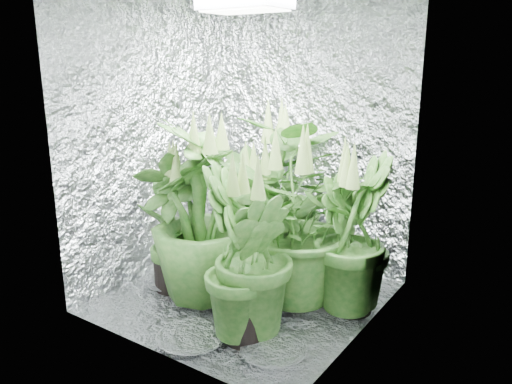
{
  "coord_description": "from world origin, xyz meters",
  "views": [
    {
      "loc": [
        1.75,
        -2.45,
        1.52
      ],
      "look_at": [
        0.08,
        0.0,
        0.73
      ],
      "focal_mm": 35.0,
      "sensor_mm": 36.0,
      "label": 1
    }
  ],
  "objects_px": {
    "plant_a": "(277,191)",
    "plant_e": "(290,222)",
    "plant_c": "(354,236)",
    "plant_d": "(201,214)",
    "plant_f": "(174,222)",
    "plant_g": "(246,256)",
    "circulation_fan": "(349,283)",
    "grow_lamp": "(245,3)",
    "plant_b": "(252,222)"
  },
  "relations": [
    {
      "from": "plant_a",
      "to": "plant_e",
      "type": "xyz_separation_m",
      "value": [
        0.37,
        -0.44,
        -0.05
      ]
    },
    {
      "from": "plant_c",
      "to": "plant_d",
      "type": "bearing_deg",
      "value": -154.76
    },
    {
      "from": "plant_d",
      "to": "plant_f",
      "type": "xyz_separation_m",
      "value": [
        -0.26,
        0.02,
        -0.11
      ]
    },
    {
      "from": "plant_g",
      "to": "circulation_fan",
      "type": "distance_m",
      "value": 0.84
    },
    {
      "from": "grow_lamp",
      "to": "plant_f",
      "type": "bearing_deg",
      "value": -161.54
    },
    {
      "from": "plant_c",
      "to": "circulation_fan",
      "type": "distance_m",
      "value": 0.35
    },
    {
      "from": "plant_a",
      "to": "plant_g",
      "type": "distance_m",
      "value": 1.04
    },
    {
      "from": "plant_e",
      "to": "plant_g",
      "type": "xyz_separation_m",
      "value": [
        0.04,
        -0.52,
        -0.04
      ]
    },
    {
      "from": "plant_a",
      "to": "plant_f",
      "type": "relative_size",
      "value": 1.19
    },
    {
      "from": "plant_b",
      "to": "grow_lamp",
      "type": "bearing_deg",
      "value": -70.77
    },
    {
      "from": "plant_e",
      "to": "plant_g",
      "type": "relative_size",
      "value": 1.07
    },
    {
      "from": "plant_a",
      "to": "plant_b",
      "type": "distance_m",
      "value": 0.42
    },
    {
      "from": "plant_c",
      "to": "plant_d",
      "type": "relative_size",
      "value": 0.86
    },
    {
      "from": "plant_c",
      "to": "plant_e",
      "type": "bearing_deg",
      "value": -161.35
    },
    {
      "from": "plant_e",
      "to": "circulation_fan",
      "type": "xyz_separation_m",
      "value": [
        0.34,
        0.19,
        -0.39
      ]
    },
    {
      "from": "plant_f",
      "to": "plant_g",
      "type": "distance_m",
      "value": 0.82
    },
    {
      "from": "grow_lamp",
      "to": "plant_b",
      "type": "bearing_deg",
      "value": 109.23
    },
    {
      "from": "plant_g",
      "to": "circulation_fan",
      "type": "xyz_separation_m",
      "value": [
        0.3,
        0.7,
        -0.35
      ]
    },
    {
      "from": "plant_c",
      "to": "plant_e",
      "type": "height_order",
      "value": "plant_e"
    },
    {
      "from": "plant_a",
      "to": "circulation_fan",
      "type": "bearing_deg",
      "value": -19.9
    },
    {
      "from": "grow_lamp",
      "to": "plant_g",
      "type": "xyz_separation_m",
      "value": [
        0.3,
        -0.42,
        -1.33
      ]
    },
    {
      "from": "plant_g",
      "to": "plant_c",
      "type": "bearing_deg",
      "value": 62.36
    },
    {
      "from": "plant_c",
      "to": "plant_g",
      "type": "height_order",
      "value": "plant_g"
    },
    {
      "from": "grow_lamp",
      "to": "plant_e",
      "type": "distance_m",
      "value": 1.32
    },
    {
      "from": "grow_lamp",
      "to": "plant_b",
      "type": "xyz_separation_m",
      "value": [
        -0.05,
        0.14,
        -1.36
      ]
    },
    {
      "from": "plant_c",
      "to": "circulation_fan",
      "type": "bearing_deg",
      "value": 121.41
    },
    {
      "from": "plant_a",
      "to": "plant_g",
      "type": "bearing_deg",
      "value": -67.2
    },
    {
      "from": "plant_e",
      "to": "grow_lamp",
      "type": "bearing_deg",
      "value": -160.13
    },
    {
      "from": "plant_b",
      "to": "plant_e",
      "type": "relative_size",
      "value": 0.91
    },
    {
      "from": "plant_b",
      "to": "plant_e",
      "type": "xyz_separation_m",
      "value": [
        0.31,
        -0.04,
        0.07
      ]
    },
    {
      "from": "grow_lamp",
      "to": "circulation_fan",
      "type": "height_order",
      "value": "grow_lamp"
    },
    {
      "from": "plant_f",
      "to": "plant_g",
      "type": "xyz_separation_m",
      "value": [
        0.78,
        -0.26,
        0.03
      ]
    },
    {
      "from": "grow_lamp",
      "to": "plant_a",
      "type": "height_order",
      "value": "grow_lamp"
    },
    {
      "from": "plant_c",
      "to": "plant_e",
      "type": "relative_size",
      "value": 0.93
    },
    {
      "from": "grow_lamp",
      "to": "plant_d",
      "type": "height_order",
      "value": "grow_lamp"
    },
    {
      "from": "plant_d",
      "to": "circulation_fan",
      "type": "height_order",
      "value": "plant_d"
    },
    {
      "from": "plant_a",
      "to": "plant_e",
      "type": "height_order",
      "value": "plant_a"
    },
    {
      "from": "plant_d",
      "to": "plant_f",
      "type": "height_order",
      "value": "plant_d"
    },
    {
      "from": "plant_a",
      "to": "plant_f",
      "type": "bearing_deg",
      "value": -118.4
    },
    {
      "from": "plant_f",
      "to": "circulation_fan",
      "type": "xyz_separation_m",
      "value": [
        1.08,
        0.44,
        -0.32
      ]
    },
    {
      "from": "plant_e",
      "to": "plant_f",
      "type": "relative_size",
      "value": 1.09
    },
    {
      "from": "plant_e",
      "to": "plant_f",
      "type": "bearing_deg",
      "value": -161.03
    },
    {
      "from": "plant_e",
      "to": "circulation_fan",
      "type": "bearing_deg",
      "value": 28.84
    },
    {
      "from": "circulation_fan",
      "to": "plant_f",
      "type": "bearing_deg",
      "value": -144.8
    },
    {
      "from": "plant_d",
      "to": "plant_g",
      "type": "distance_m",
      "value": 0.58
    },
    {
      "from": "plant_c",
      "to": "circulation_fan",
      "type": "height_order",
      "value": "plant_c"
    },
    {
      "from": "plant_g",
      "to": "circulation_fan",
      "type": "relative_size",
      "value": 3.04
    },
    {
      "from": "plant_b",
      "to": "plant_f",
      "type": "distance_m",
      "value": 0.52
    },
    {
      "from": "plant_f",
      "to": "plant_g",
      "type": "height_order",
      "value": "plant_g"
    },
    {
      "from": "plant_a",
      "to": "plant_d",
      "type": "relative_size",
      "value": 1.0
    }
  ]
}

